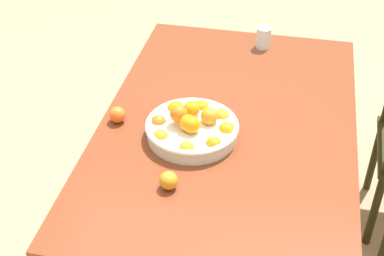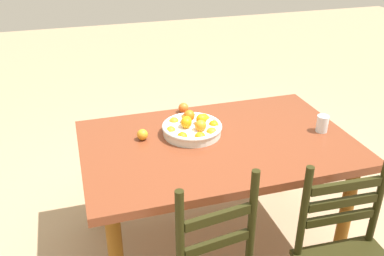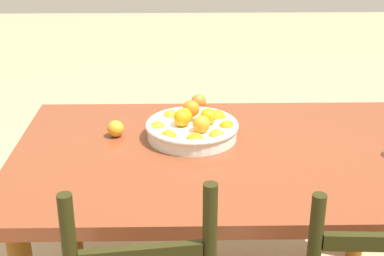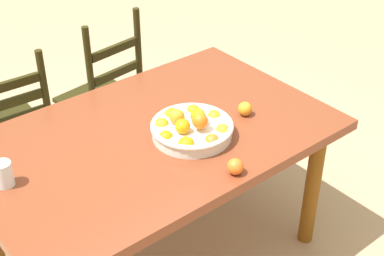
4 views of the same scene
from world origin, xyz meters
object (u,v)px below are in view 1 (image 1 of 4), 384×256
at_px(dining_table, 227,140).
at_px(drinking_glass, 264,38).
at_px(orange_loose_0, 169,181).
at_px(orange_loose_1, 117,115).
at_px(fruit_bowl, 192,127).

xyz_separation_m(dining_table, drinking_glass, (-0.63, 0.07, 0.14)).
height_order(orange_loose_0, orange_loose_1, orange_loose_1).
bearing_deg(orange_loose_1, drinking_glass, 145.44).
relative_size(dining_table, orange_loose_1, 23.70).
bearing_deg(drinking_glass, fruit_bowl, -14.14).
height_order(fruit_bowl, orange_loose_0, fruit_bowl).
xyz_separation_m(orange_loose_0, drinking_glass, (-1.03, 0.21, 0.02)).
distance_m(orange_loose_0, orange_loose_1, 0.43).
height_order(dining_table, fruit_bowl, fruit_bowl).
distance_m(dining_table, orange_loose_0, 0.44).
bearing_deg(fruit_bowl, orange_loose_1, -95.92).
xyz_separation_m(fruit_bowl, drinking_glass, (-0.74, 0.19, 0.01)).
xyz_separation_m(dining_table, orange_loose_1, (0.08, -0.42, 0.12)).
bearing_deg(fruit_bowl, drinking_glass, 165.86).
bearing_deg(orange_loose_0, fruit_bowl, 176.27).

